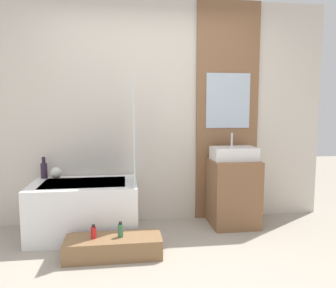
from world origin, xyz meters
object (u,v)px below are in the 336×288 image
Objects in this scene: wooden_step_bench at (114,247)px; sink at (234,153)px; vase_round_light at (56,173)px; bottle_soap_secondary at (121,230)px; bottle_soap_primary at (94,232)px; vase_tall_dark at (44,170)px; bathtub at (85,208)px.

sink reaches higher than wooden_step_bench.
sink is 3.96× the size of vase_round_light.
bottle_soap_secondary is (0.71, -0.81, -0.39)m from vase_round_light.
bottle_soap_secondary is at bearing 0.00° from bottle_soap_primary.
sink reaches higher than vase_tall_dark.
wooden_step_bench is (0.32, -0.57, -0.20)m from bathtub.
bathtub reaches higher than bottle_soap_primary.
sink is at bearing 27.02° from bottle_soap_secondary.
vase_tall_dark is at bearing 168.46° from vase_round_light.
bottle_soap_secondary is (0.85, -0.84, -0.42)m from vase_tall_dark.
bottle_soap_secondary is at bearing -48.69° from vase_round_light.
vase_tall_dark is (-0.47, 0.27, 0.38)m from bathtub.
vase_tall_dark reaches higher than wooden_step_bench.
wooden_step_bench is at bearing 0.00° from bottle_soap_primary.
vase_tall_dark is at bearing 149.78° from bathtub.
vase_round_light is (-2.00, 0.16, -0.20)m from sink.
vase_tall_dark reaches higher than bathtub.
vase_round_light is at bearing 131.31° from bottle_soap_secondary.
vase_round_light reaches higher than bottle_soap_secondary.
bathtub is 0.59m from bottle_soap_primary.
sink is at bearing -4.99° from vase_tall_dark.
bathtub is at bearing 103.93° from bottle_soap_primary.
bottle_soap_secondary is (0.07, 0.00, 0.16)m from wooden_step_bench.
bottle_soap_primary is (-0.18, 0.00, 0.15)m from wooden_step_bench.
sink is (1.67, 0.09, 0.55)m from bathtub.
sink reaches higher than bottle_soap_primary.
bottle_soap_primary is at bearing -76.07° from bathtub.
sink reaches higher than vase_round_light.
wooden_step_bench is at bearing -154.12° from sink.
sink is at bearing 2.93° from bathtub.
bottle_soap_secondary is at bearing 0.00° from wooden_step_bench.
bathtub is at bearing 123.88° from bottle_soap_secondary.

